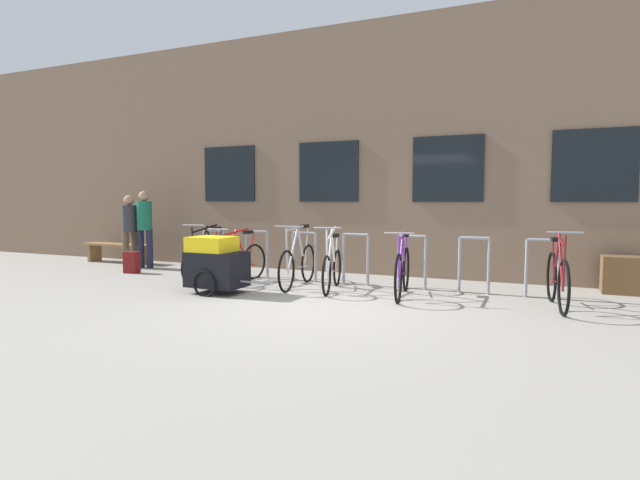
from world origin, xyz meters
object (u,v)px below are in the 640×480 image
at_px(bicycle_white, 332,268).
at_px(bike_trailer, 216,264).
at_px(bicycle_red, 237,262).
at_px(person_by_bench, 145,224).
at_px(bicycle_purple, 402,271).
at_px(bicycle_black, 208,260).
at_px(bicycle_silver, 298,264).
at_px(person_browsing, 130,226).
at_px(bicycle_maroon, 557,279).
at_px(wooden_bench, 118,248).
at_px(backpack, 132,262).
at_px(planter_box, 626,275).

bearing_deg(bicycle_white, bike_trailer, -147.75).
xyz_separation_m(bicycle_red, bicycle_white, (1.86, 0.01, -0.01)).
relative_size(bicycle_red, person_by_bench, 1.02).
bearing_deg(person_by_bench, bicycle_purple, -8.75).
height_order(bicycle_red, bicycle_black, bicycle_black).
xyz_separation_m(bicycle_silver, bike_trailer, (-0.93, -1.10, 0.08)).
xyz_separation_m(bicycle_purple, person_by_bench, (-6.01, 0.93, 0.57)).
relative_size(bike_trailer, person_by_bench, 0.86).
bearing_deg(bicycle_black, bike_trailer, -48.36).
bearing_deg(person_browsing, bicycle_red, -13.65).
relative_size(bicycle_red, bicycle_silver, 0.96).
bearing_deg(bike_trailer, bicycle_black, 131.64).
xyz_separation_m(bicycle_maroon, person_by_bench, (-8.19, 0.89, 0.57)).
relative_size(bicycle_purple, bicycle_silver, 0.99).
bearing_deg(bicycle_silver, person_by_bench, 169.35).
bearing_deg(bicycle_purple, wooden_bench, 169.34).
xyz_separation_m(bicycle_red, backpack, (-2.63, 0.15, -0.16)).
distance_m(bicycle_maroon, bike_trailer, 5.10).
bearing_deg(person_browsing, bicycle_silver, -8.91).
relative_size(bicycle_maroon, bike_trailer, 1.18).
bearing_deg(person_by_bench, planter_box, 4.23).
distance_m(bicycle_red, bicycle_black, 0.62).
distance_m(bicycle_purple, bicycle_red, 3.07).
height_order(bicycle_maroon, person_browsing, person_browsing).
bearing_deg(bicycle_black, bicycle_white, 0.61).
bearing_deg(bicycle_white, person_browsing, 171.28).
bearing_deg(backpack, person_by_bench, 103.63).
bearing_deg(bicycle_silver, bicycle_maroon, -1.59).
height_order(bicycle_silver, planter_box, bicycle_silver).
height_order(bicycle_purple, bicycle_black, bicycle_black).
relative_size(bicycle_red, wooden_bench, 0.91).
height_order(wooden_bench, person_by_bench, person_by_bench).
height_order(bicycle_purple, bike_trailer, bicycle_purple).
bearing_deg(bicycle_maroon, bicycle_silver, 178.41).
height_order(bicycle_white, person_browsing, person_browsing).
height_order(wooden_bench, person_browsing, person_browsing).
bearing_deg(backpack, person_browsing, 126.42).
bearing_deg(bicycle_maroon, bicycle_red, 179.82).
xyz_separation_m(bicycle_purple, bicycle_maroon, (2.19, 0.04, 0.01)).
distance_m(bicycle_purple, person_by_bench, 6.10).
xyz_separation_m(bicycle_maroon, wooden_bench, (-9.45, 1.33, -0.06)).
bearing_deg(planter_box, bicycle_maroon, -123.49).
bearing_deg(bike_trailer, person_browsing, 153.11).
height_order(bicycle_silver, person_browsing, person_browsing).
height_order(bicycle_maroon, bicycle_white, bicycle_maroon).
relative_size(bicycle_purple, bicycle_white, 1.10).
xyz_separation_m(bicycle_maroon, bike_trailer, (-5.00, -0.99, 0.07)).
relative_size(bicycle_maroon, bicycle_red, 1.00).
bearing_deg(planter_box, bicycle_white, -160.78).
bearing_deg(bicycle_silver, person_browsing, 171.09).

